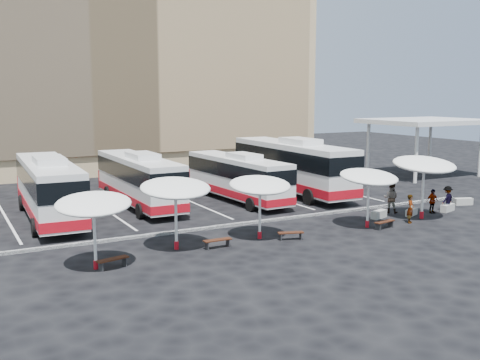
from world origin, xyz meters
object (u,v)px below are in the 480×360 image
sunshade_1 (175,188)px  wood_bench_2 (291,234)px  conc_bench_0 (379,214)px  conc_bench_2 (448,208)px  bus_0 (48,187)px  passenger_3 (447,199)px  conc_bench_1 (412,212)px  passenger_1 (391,198)px  wood_bench_3 (385,223)px  bus_3 (292,165)px  passenger_0 (411,209)px  wood_bench_1 (218,241)px  bus_2 (237,176)px  sunshade_2 (260,185)px  passenger_2 (432,201)px  sunshade_0 (93,204)px  sunshade_3 (369,177)px  sunshade_4 (424,165)px  bus_1 (139,178)px  wood_bench_0 (113,261)px  conc_bench_3 (463,202)px

sunshade_1 → wood_bench_2: bearing=-11.2°
conc_bench_0 → conc_bench_2: conc_bench_0 is taller
conc_bench_0 → bus_0: bearing=152.6°
passenger_3 → conc_bench_1: bearing=-16.9°
passenger_1 → wood_bench_3: bearing=95.0°
wood_bench_3 → conc_bench_0: bearing=54.3°
bus_3 → wood_bench_3: size_ratio=9.19×
conc_bench_2 → passenger_0: size_ratio=0.73×
wood_bench_1 → passenger_3: bearing=2.7°
bus_2 → sunshade_2: bearing=-114.6°
bus_3 → passenger_2: (3.81, -10.31, -1.41)m
sunshade_0 → wood_bench_1: size_ratio=2.82×
sunshade_3 → passenger_2: sunshade_3 is taller
sunshade_2 → sunshade_4: bearing=-2.8°
sunshade_2 → sunshade_3: 6.67m
passenger_2 → sunshade_0: bearing=-174.8°
bus_3 → conc_bench_1: (2.18, -10.20, -1.97)m
bus_1 → sunshade_0: bus_1 is taller
sunshade_2 → wood_bench_0: (-8.16, -1.34, -2.49)m
bus_1 → bus_3: bearing=-3.6°
sunshade_1 → passenger_0: bearing=-5.1°
bus_1 → conc_bench_1: size_ratio=10.69×
wood_bench_0 → passenger_1: (18.79, 2.94, 0.61)m
sunshade_4 → wood_bench_3: bearing=-166.6°
sunshade_1 → passenger_1: (15.22, 1.44, -2.07)m
wood_bench_0 → conc_bench_1: wood_bench_0 is taller
wood_bench_1 → conc_bench_3: 19.56m
sunshade_0 → sunshade_2: sunshade_0 is taller
wood_bench_1 → sunshade_4: bearing=0.3°
sunshade_4 → passenger_0: bearing=-159.8°
sunshade_2 → wood_bench_3: size_ratio=2.62×
bus_3 → conc_bench_1: 10.62m
wood_bench_0 → wood_bench_2: bearing=2.1°
sunshade_0 → wood_bench_2: 10.42m
wood_bench_3 → conc_bench_1: (3.90, 1.82, -0.13)m
sunshade_0 → passenger_2: bearing=3.6°
wood_bench_3 → conc_bench_1: size_ratio=1.35×
sunshade_2 → wood_bench_1: size_ratio=2.67×
sunshade_3 → conc_bench_3: (10.11, 1.90, -2.64)m
sunshade_3 → conc_bench_3: sunshade_3 is taller
bus_2 → sunshade_2: size_ratio=2.85×
bus_2 → sunshade_0: bus_2 is taller
conc_bench_2 → conc_bench_3: bearing=20.5°
passenger_3 → bus_3: bearing=-77.3°
conc_bench_1 → bus_1: bearing=142.0°
sunshade_3 → passenger_2: bearing=9.3°
conc_bench_0 → wood_bench_2: bearing=-166.9°
wood_bench_0 → conc_bench_3: (24.89, 2.49, -0.10)m
passenger_0 → conc_bench_0: bearing=71.3°
bus_2 → wood_bench_3: (3.36, -11.26, -1.43)m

